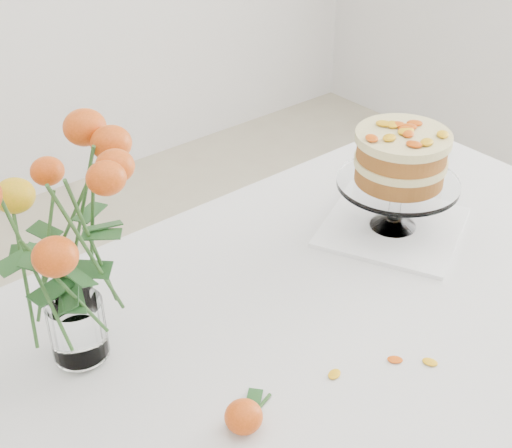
# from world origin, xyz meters

# --- Properties ---
(table) EXTENTS (1.43, 0.93, 0.76)m
(table) POSITION_xyz_m (0.00, 0.00, 0.67)
(table) COLOR tan
(table) RESTS_ON ground
(napkin) EXTENTS (0.36, 0.36, 0.01)m
(napkin) POSITION_xyz_m (0.28, 0.13, 0.76)
(napkin) COLOR white
(napkin) RESTS_ON table
(cake_stand) EXTENTS (0.25, 0.25, 0.22)m
(cake_stand) POSITION_xyz_m (0.28, 0.13, 0.91)
(cake_stand) COLOR white
(cake_stand) RESTS_ON napkin
(rose_vase) EXTENTS (0.31, 0.31, 0.46)m
(rose_vase) POSITION_xyz_m (-0.41, 0.20, 1.02)
(rose_vase) COLOR white
(rose_vase) RESTS_ON table
(loose_rose_far) EXTENTS (0.10, 0.06, 0.05)m
(loose_rose_far) POSITION_xyz_m (-0.30, -0.09, 0.78)
(loose_rose_far) COLOR #BA3E09
(loose_rose_far) RESTS_ON table
(stray_petal_a) EXTENTS (0.03, 0.02, 0.00)m
(stray_petal_a) POSITION_xyz_m (-0.12, -0.10, 0.76)
(stray_petal_a) COLOR #F9AF0F
(stray_petal_a) RESTS_ON table
(stray_petal_b) EXTENTS (0.03, 0.02, 0.00)m
(stray_petal_b) POSITION_xyz_m (-0.02, -0.14, 0.76)
(stray_petal_b) COLOR #F9AF0F
(stray_petal_b) RESTS_ON table
(stray_petal_c) EXTENTS (0.03, 0.02, 0.00)m
(stray_petal_c) POSITION_xyz_m (0.02, -0.18, 0.76)
(stray_petal_c) COLOR #F9AF0F
(stray_petal_c) RESTS_ON table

